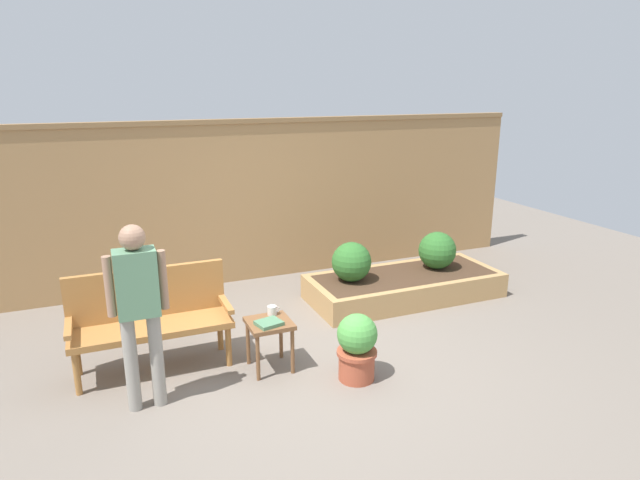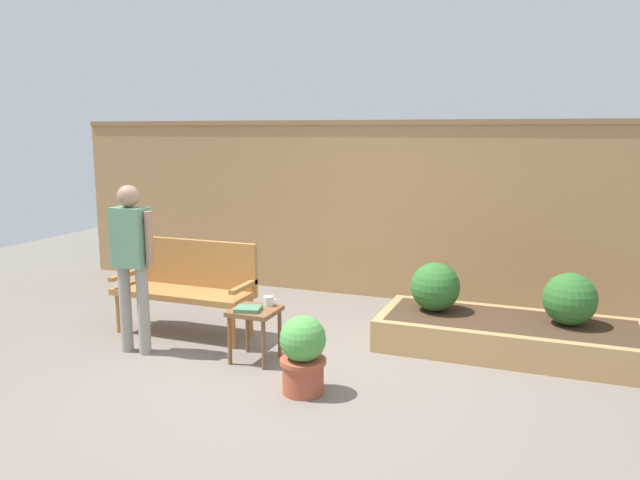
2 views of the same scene
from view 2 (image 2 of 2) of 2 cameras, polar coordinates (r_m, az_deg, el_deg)
The scene contains 11 objects.
ground_plane at distance 5.45m, azimuth -2.84°, elevation -11.90°, with size 14.00×14.00×0.00m, color #70665B.
fence_back at distance 7.56m, azimuth 5.13°, elevation 2.87°, with size 8.40×0.14×2.16m.
garden_bench at distance 6.41m, azimuth -12.11°, elevation -3.62°, with size 1.44×0.48×0.94m.
side_table at distance 5.56m, azimuth -6.04°, elevation -7.16°, with size 0.40×0.40×0.48m.
cup_on_table at distance 5.60m, azimuth -4.75°, elevation -5.64°, with size 0.12×0.09×0.09m.
book_on_table at distance 5.48m, azimuth -6.64°, elevation -6.34°, with size 0.22×0.19×0.03m, color #4C7A56.
potted_boxwood at distance 4.90m, azimuth -1.58°, elevation -10.39°, with size 0.37×0.37×0.63m.
raised_planter_bed at distance 6.09m, azimuth 17.03°, elevation -8.44°, with size 2.40×1.00×0.30m.
shrub_near_bench at distance 6.12m, azimuth 10.60°, elevation -4.28°, with size 0.48×0.48×0.48m.
shrub_far_corner at distance 6.03m, azimuth 22.07°, elevation -5.08°, with size 0.48×0.48×0.48m.
person_by_bench at distance 5.85m, azimuth -17.01°, elevation -1.25°, with size 0.47×0.20×1.56m.
Camera 2 is at (2.07, -4.61, 2.05)m, focal length 34.67 mm.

